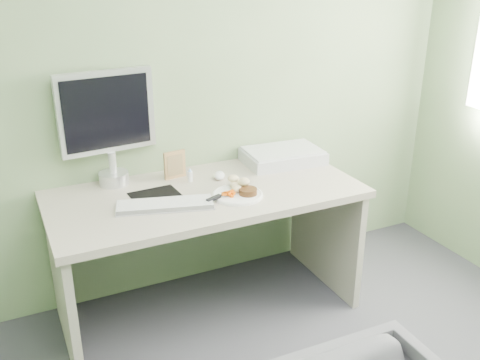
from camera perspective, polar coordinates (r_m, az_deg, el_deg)
name	(u,v)px	position (r m, az deg, el deg)	size (l,w,h in m)	color
wall_back	(177,59)	(2.93, -6.79, 12.74)	(3.50, 3.50, 0.00)	gray
desk	(207,223)	(2.84, -3.59, -4.55)	(1.60, 0.75, 0.73)	#B1A594
plate	(238,195)	(2.69, -0.25, -1.61)	(0.25, 0.25, 0.01)	white
steak	(248,191)	(2.68, 0.85, -1.22)	(0.09, 0.09, 0.03)	black
potato_pile	(237,183)	(2.74, -0.27, -0.30)	(0.11, 0.08, 0.06)	tan
carrot_heap	(228,193)	(2.66, -1.32, -1.37)	(0.06, 0.05, 0.04)	#FA5E05
steak_knife	(219,196)	(2.63, -2.27, -1.75)	(0.22, 0.11, 0.02)	silver
mousepad	(156,196)	(2.73, -8.92, -1.71)	(0.24, 0.21, 0.00)	black
keyboard	(165,204)	(2.59, -8.00, -2.59)	(0.46, 0.13, 0.02)	white
computer_mouse	(219,175)	(2.91, -2.21, 0.49)	(0.06, 0.10, 0.04)	white
photo_frame	(175,165)	(2.92, -6.98, 1.63)	(0.12, 0.01, 0.15)	#9D7C49
eyedrop_bottle	(190,175)	(2.88, -5.35, 0.50)	(0.03, 0.03, 0.08)	white
scanner	(283,157)	(3.15, 4.57, 2.50)	(0.45, 0.30, 0.07)	silver
monitor	(108,122)	(2.83, -13.94, 6.05)	(0.50, 0.16, 0.60)	silver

